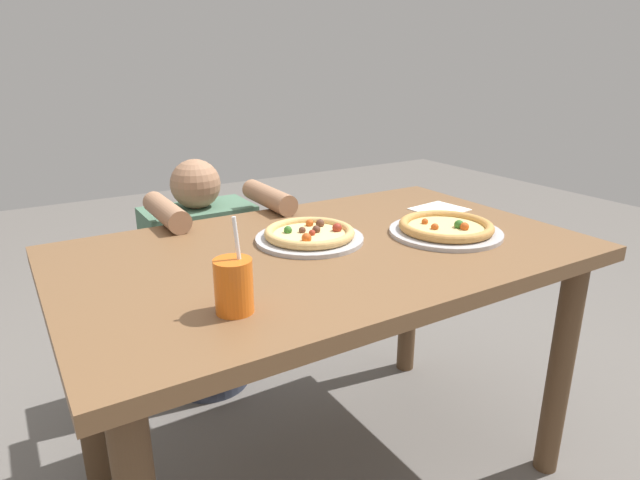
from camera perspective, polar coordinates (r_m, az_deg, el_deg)
The scene contains 7 objects.
ground_plane at distance 1.83m, azimuth 0.59°, elevation -23.50°, with size 8.00×8.00×0.00m, color #66605B.
dining_table at distance 1.47m, azimuth 0.68°, elevation -4.63°, with size 1.37×0.84×0.75m.
pizza_near at distance 1.57m, azimuth 13.24°, elevation 1.21°, with size 0.32×0.32×0.04m.
pizza_far at distance 1.47m, azimuth -1.11°, elevation 0.54°, with size 0.30×0.30×0.04m.
drink_cup_colored at distance 1.07m, azimuth -9.15°, elevation -4.81°, with size 0.08×0.08×0.19m.
paper_napkin at distance 1.83m, azimuth 12.58°, elevation 3.20°, with size 0.16×0.14×0.00m, color white.
diner_seated at distance 2.07m, azimuth -12.20°, elevation -5.20°, with size 0.42×0.52×0.89m.
Camera 1 is at (-0.72, -1.14, 1.23)m, focal length 30.11 mm.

